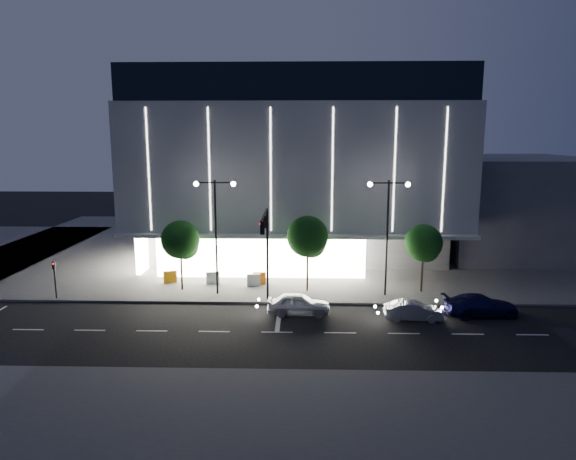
# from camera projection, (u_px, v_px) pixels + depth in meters

# --- Properties ---
(ground) EXTENTS (160.00, 160.00, 0.00)m
(ground) POSITION_uv_depth(u_px,v_px,m) (248.00, 323.00, 34.00)
(ground) COLOR black
(ground) RESTS_ON ground
(sidewalk_museum) EXTENTS (70.00, 40.00, 0.15)m
(sidewalk_museum) POSITION_uv_depth(u_px,v_px,m) (315.00, 246.00, 57.44)
(sidewalk_museum) COLOR #474747
(sidewalk_museum) RESTS_ON ground
(sidewalk_near) EXTENTS (70.00, 10.00, 0.15)m
(sidewalk_near) POSITION_uv_depth(u_px,v_px,m) (335.00, 423.00, 22.05)
(sidewalk_near) COLOR #474747
(sidewalk_near) RESTS_ON ground
(museum) EXTENTS (30.00, 25.80, 18.00)m
(museum) POSITION_uv_depth(u_px,v_px,m) (297.00, 164.00, 54.16)
(museum) COLOR #4C4C51
(museum) RESTS_ON ground
(annex_building) EXTENTS (16.00, 20.00, 10.00)m
(annex_building) POSITION_uv_depth(u_px,v_px,m) (507.00, 203.00, 55.99)
(annex_building) COLOR #4C4C51
(annex_building) RESTS_ON ground
(traffic_mast) EXTENTS (0.33, 5.89, 7.07)m
(traffic_mast) POSITION_uv_depth(u_px,v_px,m) (266.00, 239.00, 36.34)
(traffic_mast) COLOR black
(traffic_mast) RESTS_ON ground
(street_lamp_west) EXTENTS (3.16, 0.36, 9.00)m
(street_lamp_west) POSITION_uv_depth(u_px,v_px,m) (216.00, 220.00, 38.90)
(street_lamp_west) COLOR black
(street_lamp_west) RESTS_ON ground
(street_lamp_east) EXTENTS (3.16, 0.36, 9.00)m
(street_lamp_east) POSITION_uv_depth(u_px,v_px,m) (388.00, 221.00, 38.55)
(street_lamp_east) COLOR black
(street_lamp_east) RESTS_ON ground
(ped_signal_far) EXTENTS (0.22, 0.24, 3.00)m
(ped_signal_far) POSITION_uv_depth(u_px,v_px,m) (55.00, 276.00, 38.48)
(ped_signal_far) COLOR black
(ped_signal_far) RESTS_ON ground
(tree_left) EXTENTS (3.02, 3.02, 5.72)m
(tree_left) POSITION_uv_depth(u_px,v_px,m) (181.00, 242.00, 40.33)
(tree_left) COLOR black
(tree_left) RESTS_ON ground
(tree_mid) EXTENTS (3.25, 3.25, 6.15)m
(tree_mid) POSITION_uv_depth(u_px,v_px,m) (308.00, 239.00, 40.01)
(tree_mid) COLOR black
(tree_mid) RESTS_ON ground
(tree_right) EXTENTS (2.91, 2.91, 5.51)m
(tree_right) POSITION_uv_depth(u_px,v_px,m) (424.00, 245.00, 39.85)
(tree_right) COLOR black
(tree_right) RESTS_ON ground
(car_lead) EXTENTS (4.40, 1.84, 1.49)m
(car_lead) POSITION_uv_depth(u_px,v_px,m) (299.00, 304.00, 35.61)
(car_lead) COLOR silver
(car_lead) RESTS_ON ground
(car_second) EXTENTS (3.97, 1.52, 1.29)m
(car_second) POSITION_uv_depth(u_px,v_px,m) (413.00, 311.00, 34.54)
(car_second) COLOR silver
(car_second) RESTS_ON ground
(car_third) EXTENTS (5.29, 2.57, 1.48)m
(car_third) POSITION_uv_depth(u_px,v_px,m) (481.00, 305.00, 35.36)
(car_third) COLOR #111241
(car_third) RESTS_ON ground
(barrier_a) EXTENTS (1.12, 0.62, 1.00)m
(barrier_a) POSITION_uv_depth(u_px,v_px,m) (170.00, 277.00, 42.81)
(barrier_a) COLOR #C66E0B
(barrier_a) RESTS_ON sidewalk_museum
(barrier_b) EXTENTS (1.13, 0.48, 1.00)m
(barrier_b) POSITION_uv_depth(u_px,v_px,m) (213.00, 278.00, 42.52)
(barrier_b) COLOR white
(barrier_b) RESTS_ON sidewalk_museum
(barrier_c) EXTENTS (1.11, 0.33, 1.00)m
(barrier_c) POSITION_uv_depth(u_px,v_px,m) (259.00, 278.00, 42.39)
(barrier_c) COLOR #C4590A
(barrier_c) RESTS_ON sidewalk_museum
(barrier_d) EXTENTS (1.13, 0.49, 1.00)m
(barrier_d) POSITION_uv_depth(u_px,v_px,m) (254.00, 280.00, 41.87)
(barrier_d) COLOR white
(barrier_d) RESTS_ON sidewalk_museum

